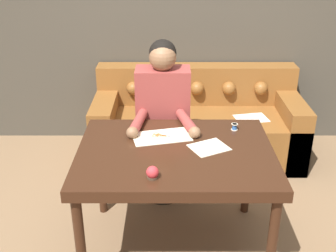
{
  "coord_description": "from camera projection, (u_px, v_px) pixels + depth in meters",
  "views": [
    {
      "loc": [
        -0.02,
        -2.24,
        2.0
      ],
      "look_at": [
        -0.01,
        0.2,
        0.86
      ],
      "focal_mm": 45.0,
      "sensor_mm": 36.0,
      "label": 1
    }
  ],
  "objects": [
    {
      "name": "thread_spool",
      "position": [
        234.0,
        127.0,
        2.87
      ],
      "size": [
        0.04,
        0.04,
        0.05
      ],
      "color": "#3366B2",
      "rests_on": "dining_table"
    },
    {
      "name": "scissors",
      "position": [
        162.0,
        136.0,
        2.79
      ],
      "size": [
        0.22,
        0.11,
        0.01
      ],
      "color": "silver",
      "rests_on": "dining_table"
    },
    {
      "name": "wall_back",
      "position": [
        169.0,
        11.0,
        3.98
      ],
      "size": [
        8.0,
        0.06,
        2.6
      ],
      "color": "#474238",
      "rests_on": "ground_plane"
    },
    {
      "name": "ground_plane",
      "position": [
        170.0,
        251.0,
        2.88
      ],
      "size": [
        16.0,
        16.0,
        0.0
      ],
      "primitive_type": "plane",
      "color": "#846647"
    },
    {
      "name": "pattern_paper_offcut",
      "position": [
        208.0,
        147.0,
        2.64
      ],
      "size": [
        0.28,
        0.27,
        0.0
      ],
      "color": "beige",
      "rests_on": "dining_table"
    },
    {
      "name": "dining_table",
      "position": [
        175.0,
        161.0,
        2.65
      ],
      "size": [
        1.22,
        0.93,
        0.76
      ],
      "color": "#381E11",
      "rests_on": "ground_plane"
    },
    {
      "name": "couch",
      "position": [
        196.0,
        125.0,
        4.02
      ],
      "size": [
        1.92,
        0.83,
        0.82
      ],
      "color": "brown",
      "rests_on": "ground_plane"
    },
    {
      "name": "pin_cushion",
      "position": [
        152.0,
        173.0,
        2.31
      ],
      "size": [
        0.07,
        0.07,
        0.07
      ],
      "color": "#4C3828",
      "rests_on": "dining_table"
    },
    {
      "name": "person",
      "position": [
        162.0,
        124.0,
        3.2
      ],
      "size": [
        0.49,
        0.62,
        1.3
      ],
      "color": "#33281E",
      "rests_on": "ground_plane"
    },
    {
      "name": "pattern_paper_main",
      "position": [
        161.0,
        137.0,
        2.78
      ],
      "size": [
        0.42,
        0.29,
        0.0
      ],
      "color": "beige",
      "rests_on": "dining_table"
    }
  ]
}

